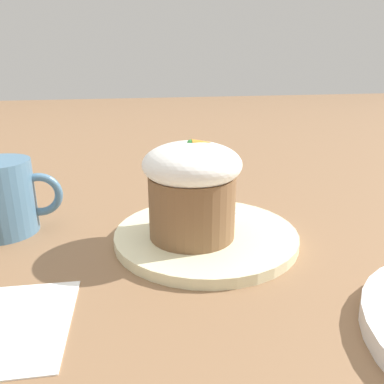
{
  "coord_description": "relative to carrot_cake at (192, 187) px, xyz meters",
  "views": [
    {
      "loc": [
        -0.11,
        -0.37,
        0.19
      ],
      "look_at": [
        -0.02,
        -0.01,
        0.06
      ],
      "focal_mm": 35.0,
      "sensor_mm": 36.0,
      "label": 1
    }
  ],
  "objects": [
    {
      "name": "ground_plane",
      "position": [
        0.02,
        0.01,
        -0.07
      ],
      "size": [
        4.0,
        4.0,
        0.0
      ],
      "primitive_type": "plane",
      "color": "#846042"
    },
    {
      "name": "dessert_plate",
      "position": [
        0.02,
        0.01,
        -0.06
      ],
      "size": [
        0.2,
        0.2,
        0.01
      ],
      "color": "beige",
      "rests_on": "ground_plane"
    },
    {
      "name": "carrot_cake",
      "position": [
        0.0,
        0.0,
        0.0
      ],
      "size": [
        0.1,
        0.1,
        0.11
      ],
      "color": "brown",
      "rests_on": "dessert_plate"
    },
    {
      "name": "spoon",
      "position": [
        0.01,
        0.01,
        -0.05
      ],
      "size": [
        0.11,
        0.09,
        0.01
      ],
      "color": "silver",
      "rests_on": "dessert_plate"
    },
    {
      "name": "coffee_cup",
      "position": [
        -0.21,
        0.09,
        -0.02
      ],
      "size": [
        0.11,
        0.08,
        0.09
      ],
      "color": "teal",
      "rests_on": "ground_plane"
    }
  ]
}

